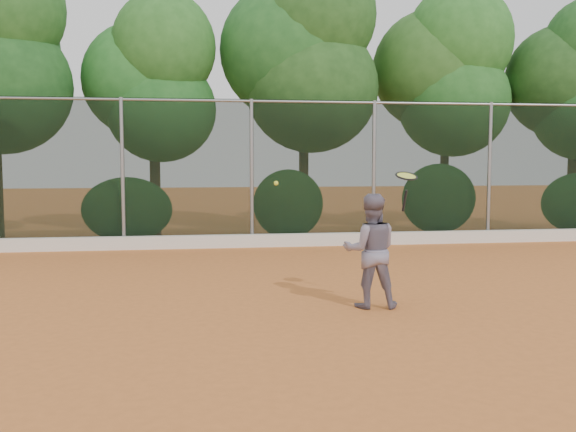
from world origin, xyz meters
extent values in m
plane|color=#CC6F30|center=(0.00, 0.00, 0.00)|extent=(80.00, 80.00, 0.00)
cube|color=silver|center=(0.00, 6.82, 0.15)|extent=(24.00, 0.20, 0.30)
imported|color=slate|center=(1.08, 0.38, 0.80)|extent=(0.86, 0.71, 1.60)
cube|color=black|center=(0.00, 7.00, 1.75)|extent=(24.00, 0.01, 3.50)
cylinder|color=gray|center=(0.00, 7.00, 3.45)|extent=(24.00, 0.06, 0.06)
cylinder|color=gray|center=(-3.00, 7.00, 1.75)|extent=(0.09, 0.09, 3.50)
cylinder|color=gray|center=(0.00, 7.00, 1.75)|extent=(0.09, 0.09, 3.50)
cylinder|color=gray|center=(3.00, 7.00, 1.75)|extent=(0.09, 0.09, 3.50)
cylinder|color=gray|center=(6.00, 7.00, 1.75)|extent=(0.09, 0.09, 3.50)
ellipsoid|color=#296325|center=(-6.10, 8.80, 3.90)|extent=(3.50, 2.90, 3.40)
ellipsoid|color=#35732B|center=(-6.00, 8.70, 5.80)|extent=(3.10, 2.60, 3.20)
cylinder|color=#492E1C|center=(-2.40, 9.30, 1.20)|extent=(0.28, 0.28, 2.40)
ellipsoid|color=#1D551D|center=(-2.20, 9.20, 3.40)|extent=(2.90, 2.40, 2.80)
ellipsoid|color=#216122|center=(-2.70, 9.50, 4.20)|extent=(3.20, 2.70, 3.10)
ellipsoid|color=#255C1F|center=(-2.10, 9.00, 5.00)|extent=(2.70, 2.30, 2.90)
cylinder|color=#482C1B|center=(1.60, 9.00, 1.50)|extent=(0.26, 0.26, 3.00)
ellipsoid|color=#326526|center=(1.80, 8.90, 4.00)|extent=(3.60, 3.00, 3.50)
ellipsoid|color=#2F742C|center=(1.30, 9.20, 5.00)|extent=(3.90, 3.20, 3.80)
ellipsoid|color=#346B29|center=(1.90, 8.80, 5.90)|extent=(3.20, 2.70, 3.30)
cylinder|color=#402718|center=(5.70, 9.20, 1.35)|extent=(0.24, 0.24, 2.70)
ellipsoid|color=#1F551D|center=(5.90, 9.10, 3.70)|extent=(3.20, 2.70, 3.10)
ellipsoid|color=#26521C|center=(5.40, 9.40, 4.60)|extent=(3.50, 2.90, 3.40)
ellipsoid|color=#256021|center=(6.00, 9.00, 5.40)|extent=(3.00, 2.50, 3.10)
cylinder|color=#412B19|center=(9.40, 8.80, 1.25)|extent=(0.28, 0.28, 2.50)
ellipsoid|color=#2F6024|center=(9.10, 9.00, 4.30)|extent=(3.30, 2.80, 3.20)
ellipsoid|color=#2A5E24|center=(-3.00, 7.80, 0.85)|extent=(2.20, 1.16, 1.60)
ellipsoid|color=#336727|center=(1.00, 7.80, 0.95)|extent=(1.80, 1.04, 1.76)
ellipsoid|color=#2A6124|center=(5.00, 7.80, 1.05)|extent=(2.00, 1.10, 1.84)
cylinder|color=black|center=(1.57, 0.40, 1.50)|extent=(0.05, 0.14, 0.31)
torus|color=black|center=(1.57, 0.34, 1.85)|extent=(0.36, 0.35, 0.13)
cylinder|color=#D7E342|center=(1.57, 0.34, 1.85)|extent=(0.30, 0.29, 0.09)
sphere|color=yellow|center=(-0.20, 0.79, 1.74)|extent=(0.07, 0.07, 0.07)
camera|label=1|loc=(-1.35, -8.26, 2.08)|focal=40.00mm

